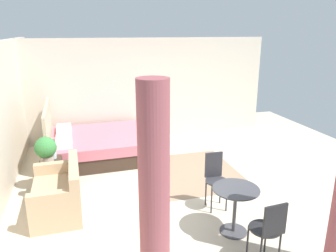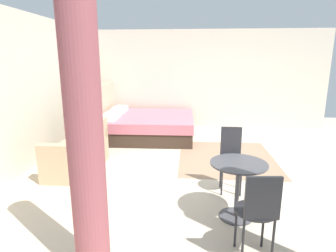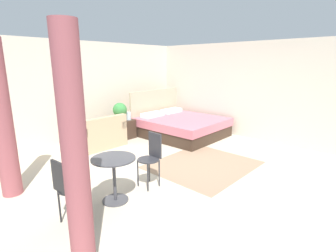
{
  "view_description": "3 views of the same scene",
  "coord_description": "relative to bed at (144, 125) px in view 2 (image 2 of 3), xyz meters",
  "views": [
    {
      "loc": [
        -5.34,
        1.84,
        2.79
      ],
      "look_at": [
        0.61,
        0.16,
        0.95
      ],
      "focal_mm": 34.7,
      "sensor_mm": 36.0,
      "label": 1
    },
    {
      "loc": [
        -4.76,
        0.41,
        1.84
      ],
      "look_at": [
        0.01,
        0.79,
        0.69
      ],
      "focal_mm": 29.94,
      "sensor_mm": 36.0,
      "label": 2
    },
    {
      "loc": [
        -3.77,
        -3.17,
        2.04
      ],
      "look_at": [
        -0.27,
        0.09,
        0.87
      ],
      "focal_mm": 27.68,
      "sensor_mm": 36.0,
      "label": 3
    }
  ],
  "objects": [
    {
      "name": "ground_plane",
      "position": [
        -1.76,
        -1.51,
        -0.3
      ],
      "size": [
        8.9,
        9.35,
        0.02
      ],
      "primitive_type": "cube",
      "color": "beige"
    },
    {
      "name": "wall_back",
      "position": [
        -1.76,
        1.66,
        1.01
      ],
      "size": [
        8.9,
        0.12,
        2.6
      ],
      "primitive_type": "cube",
      "color": "beige",
      "rests_on": "ground"
    },
    {
      "name": "wall_right",
      "position": [
        1.19,
        -1.51,
        1.01
      ],
      "size": [
        0.12,
        6.35,
        2.6
      ],
      "primitive_type": "cube",
      "color": "beige",
      "rests_on": "ground"
    },
    {
      "name": "area_rug",
      "position": [
        -1.39,
        -1.81,
        -0.29
      ],
      "size": [
        2.04,
        1.78,
        0.01
      ],
      "primitive_type": "cube",
      "color": "#93755B",
      "rests_on": "ground"
    },
    {
      "name": "bed",
      "position": [
        0.0,
        0.0,
        0.0
      ],
      "size": [
        2.01,
        2.24,
        1.25
      ],
      "color": "#38281E",
      "rests_on": "ground"
    },
    {
      "name": "couch",
      "position": [
        -2.21,
        0.74,
        -0.0
      ],
      "size": [
        1.25,
        0.73,
        0.8
      ],
      "color": "tan",
      "rests_on": "ground"
    },
    {
      "name": "nightstand",
      "position": [
        -1.29,
        0.9,
        -0.03
      ],
      "size": [
        0.52,
        0.38,
        0.52
      ],
      "color": "#38281E",
      "rests_on": "ground"
    },
    {
      "name": "potted_plant",
      "position": [
        -1.39,
        0.95,
        0.49
      ],
      "size": [
        0.38,
        0.38,
        0.49
      ],
      "color": "tan",
      "rests_on": "nightstand"
    },
    {
      "name": "vase",
      "position": [
        -1.17,
        0.86,
        0.33
      ],
      "size": [
        0.13,
        0.13,
        0.22
      ],
      "color": "silver",
      "rests_on": "nightstand"
    },
    {
      "name": "balcony_table",
      "position": [
        -3.47,
        -1.67,
        0.19
      ],
      "size": [
        0.65,
        0.65,
        0.69
      ],
      "color": "#3F3F44",
      "rests_on": "ground"
    },
    {
      "name": "cafe_chair_near_window",
      "position": [
        -2.72,
        -1.69,
        0.26
      ],
      "size": [
        0.37,
        0.37,
        0.91
      ],
      "color": "#2D2D33",
      "rests_on": "ground"
    },
    {
      "name": "cafe_chair_near_couch",
      "position": [
        -4.22,
        -1.73,
        0.25
      ],
      "size": [
        0.41,
        0.41,
        0.89
      ],
      "color": "black",
      "rests_on": "ground"
    },
    {
      "name": "curtain_right",
      "position": [
        -4.46,
        -0.28,
        0.91
      ],
      "size": [
        0.29,
        0.29,
        2.41
      ],
      "color": "#994C51",
      "rests_on": "ground"
    }
  ]
}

